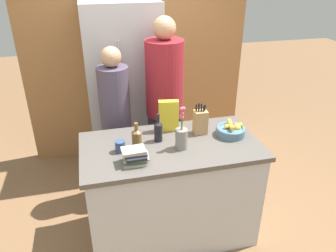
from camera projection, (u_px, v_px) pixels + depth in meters
name	position (u px, v px, depth m)	size (l,w,h in m)	color
ground_plane	(170.00, 229.00, 3.09)	(14.00, 14.00, 0.00)	brown
kitchen_island	(171.00, 190.00, 2.87)	(1.46, 0.77, 0.93)	silver
back_wall_wood	(137.00, 51.00, 3.91)	(2.66, 0.12, 2.60)	#9E6B3D
refrigerator	(124.00, 90.00, 3.71)	(0.81, 0.63, 1.91)	#B7B7BC
fruit_bowl	(231.00, 130.00, 2.79)	(0.25, 0.25, 0.11)	slate
knife_block	(200.00, 122.00, 2.79)	(0.11, 0.09, 0.28)	tan
flower_vase	(181.00, 137.00, 2.57)	(0.10, 0.10, 0.36)	gray
cereal_box	(169.00, 116.00, 2.83)	(0.18, 0.09, 0.28)	yellow
coffee_mug	(120.00, 146.00, 2.55)	(0.08, 0.11, 0.09)	#334770
book_stack	(135.00, 156.00, 2.40)	(0.20, 0.16, 0.11)	#B7A88E
bottle_oil	(158.00, 130.00, 2.68)	(0.07, 0.07, 0.24)	black
bottle_vinegar	(137.00, 138.00, 2.60)	(0.08, 0.08, 0.21)	brown
person_at_sink	(116.00, 118.00, 3.16)	(0.29, 0.29, 1.60)	#383842
person_in_blue	(165.00, 99.00, 3.25)	(0.37, 0.37, 1.83)	#383842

